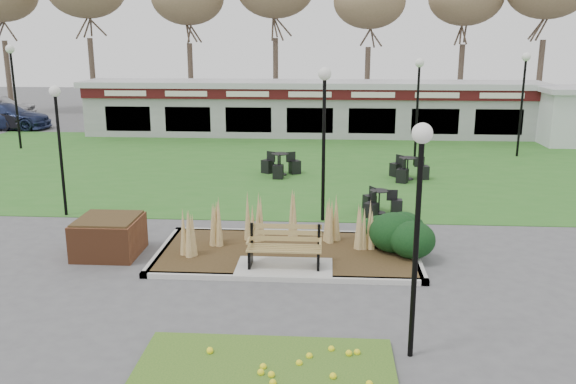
# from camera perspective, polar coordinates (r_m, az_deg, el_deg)

# --- Properties ---
(ground) EXTENTS (100.00, 100.00, 0.00)m
(ground) POSITION_cam_1_polar(r_m,az_deg,el_deg) (13.99, -0.39, -7.67)
(ground) COLOR #515154
(ground) RESTS_ON ground
(lawn) EXTENTS (34.00, 16.00, 0.02)m
(lawn) POSITION_cam_1_polar(r_m,az_deg,el_deg) (25.49, 1.57, 2.54)
(lawn) COLOR #2C6B21
(lawn) RESTS_ON ground
(flower_bed) EXTENTS (4.20, 3.00, 0.16)m
(flower_bed) POSITION_cam_1_polar(r_m,az_deg,el_deg) (9.86, -2.43, -17.37)
(flower_bed) COLOR #31601B
(flower_bed) RESTS_ON ground
(planting_bed) EXTENTS (6.75, 3.40, 1.27)m
(planting_bed) POSITION_cam_1_polar(r_m,az_deg,el_deg) (15.10, 4.83, -4.55)
(planting_bed) COLOR #382D16
(planting_bed) RESTS_ON ground
(park_bench) EXTENTS (1.70, 0.66, 0.93)m
(park_bench) POSITION_cam_1_polar(r_m,az_deg,el_deg) (14.01, -0.32, -5.06)
(park_bench) COLOR #9B7F46
(park_bench) RESTS_ON ground
(brick_planter) EXTENTS (1.50, 1.50, 0.95)m
(brick_planter) POSITION_cam_1_polar(r_m,az_deg,el_deg) (15.67, -16.42, -3.97)
(brick_planter) COLOR brown
(brick_planter) RESTS_ON ground
(food_pavilion) EXTENTS (24.60, 3.40, 2.90)m
(food_pavilion) POSITION_cam_1_polar(r_m,az_deg,el_deg) (33.12, 2.14, 7.87)
(food_pavilion) COLOR gray
(food_pavilion) RESTS_ON ground
(lamp_post_near_left) EXTENTS (0.37, 0.37, 4.42)m
(lamp_post_near_left) POSITION_cam_1_polar(r_m,az_deg,el_deg) (17.21, 3.41, 7.61)
(lamp_post_near_left) COLOR black
(lamp_post_near_left) RESTS_ON ground
(lamp_post_near_right) EXTENTS (0.33, 0.33, 3.97)m
(lamp_post_near_right) POSITION_cam_1_polar(r_m,az_deg,el_deg) (9.83, 12.17, 0.13)
(lamp_post_near_right) COLOR black
(lamp_post_near_right) RESTS_ON ground
(lamp_post_mid_left) EXTENTS (0.32, 0.32, 3.88)m
(lamp_post_mid_left) POSITION_cam_1_polar(r_m,az_deg,el_deg) (18.99, -20.75, 6.13)
(lamp_post_mid_left) COLOR black
(lamp_post_mid_left) RESTS_ON ground
(lamp_post_mid_right) EXTENTS (0.36, 0.36, 4.39)m
(lamp_post_mid_right) POSITION_cam_1_polar(r_m,az_deg,el_deg) (25.45, 12.09, 9.47)
(lamp_post_mid_right) COLOR black
(lamp_post_mid_right) RESTS_ON ground
(lamp_post_far_right) EXTENTS (0.38, 0.38, 4.56)m
(lamp_post_far_right) POSITION_cam_1_polar(r_m,az_deg,el_deg) (28.77, 21.21, 9.62)
(lamp_post_far_right) COLOR black
(lamp_post_far_right) RESTS_ON ground
(lamp_post_far_left) EXTENTS (0.40, 0.40, 4.86)m
(lamp_post_far_left) POSITION_cam_1_polar(r_m,az_deg,el_deg) (31.54, -24.36, 10.06)
(lamp_post_far_left) COLOR black
(lamp_post_far_left) RESTS_ON ground
(bistro_set_a) EXTENTS (1.59, 1.42, 0.85)m
(bistro_set_a) POSITION_cam_1_polar(r_m,az_deg,el_deg) (23.56, -0.74, 2.28)
(bistro_set_a) COLOR black
(bistro_set_a) RESTS_ON ground
(bistro_set_b) EXTENTS (1.44, 1.56, 0.83)m
(bistro_set_b) POSITION_cam_1_polar(r_m,az_deg,el_deg) (23.28, 11.09, 1.85)
(bistro_set_b) COLOR black
(bistro_set_b) RESTS_ON ground
(bistro_set_c) EXTENTS (1.19, 1.36, 0.72)m
(bistro_set_c) POSITION_cam_1_polar(r_m,az_deg,el_deg) (18.68, 8.51, -1.26)
(bistro_set_c) COLOR black
(bistro_set_c) RESTS_ON ground
(car_blue) EXTENTS (5.22, 2.20, 1.51)m
(car_blue) POSITION_cam_1_polar(r_m,az_deg,el_deg) (38.97, -24.99, 6.46)
(car_blue) COLOR navy
(car_blue) RESTS_ON ground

